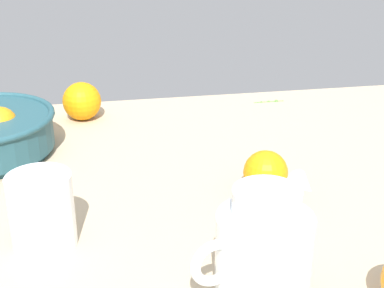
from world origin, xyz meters
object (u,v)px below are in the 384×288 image
Objects in this scene: loose_orange_1 at (266,173)px; juice_pitcher at (263,256)px; juice_glass at (42,215)px; loose_orange_2 at (82,101)px.

juice_pitcher is at bearing -108.24° from loose_orange_1.
juice_glass reaches higher than loose_orange_2.
juice_pitcher is 31.08cm from juice_glass.
loose_orange_1 is at bearing 14.53° from juice_glass.
loose_orange_1 is at bearing 71.76° from juice_pitcher.
juice_glass reaches higher than loose_orange_1.
juice_glass is 1.46× the size of loose_orange_1.
juice_pitcher is 26.40cm from loose_orange_1.
juice_glass is 36.06cm from loose_orange_1.
loose_orange_2 is (-29.58, 39.93, 0.54)cm from loose_orange_1.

